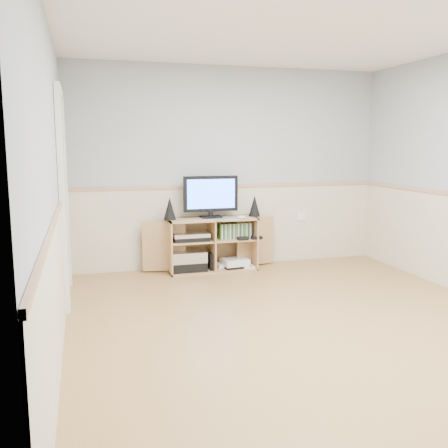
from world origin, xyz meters
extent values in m
cube|color=tan|center=(0.00, 0.00, -0.01)|extent=(4.00, 4.50, 0.02)
cube|color=white|center=(0.00, 0.00, 2.51)|extent=(4.00, 4.50, 0.02)
cube|color=#A8B3B7|center=(-2.01, 0.00, 1.25)|extent=(0.02, 4.50, 2.50)
cube|color=#A8B3B7|center=(0.00, 2.26, 1.25)|extent=(4.00, 0.02, 2.50)
cube|color=beige|center=(0.00, 2.24, 0.50)|extent=(4.00, 0.01, 1.00)
cube|color=tan|center=(0.00, 2.23, 1.02)|extent=(4.00, 0.02, 0.04)
cube|color=beige|center=(-1.98, 1.30, 1.00)|extent=(0.03, 0.82, 2.00)
cube|color=tan|center=(-0.28, 2.02, 0.01)|extent=(1.08, 0.41, 0.02)
cube|color=tan|center=(-0.28, 2.02, 0.64)|extent=(1.08, 0.41, 0.02)
cube|color=tan|center=(-0.82, 2.02, 0.33)|extent=(0.02, 0.41, 0.65)
cube|color=tan|center=(0.25, 2.02, 0.33)|extent=(0.02, 0.41, 0.65)
cube|color=tan|center=(-0.28, 2.21, 0.33)|extent=(1.08, 0.02, 0.65)
cube|color=tan|center=(-0.28, 2.02, 0.33)|extent=(0.02, 0.39, 0.61)
cube|color=tan|center=(-0.56, 2.02, 0.38)|extent=(0.51, 0.37, 0.02)
cube|color=tan|center=(-0.01, 2.02, 0.38)|extent=(0.51, 0.37, 0.02)
cube|color=tan|center=(-0.87, 2.07, 0.33)|extent=(0.52, 0.11, 0.61)
cube|color=tan|center=(0.30, 2.07, 0.33)|extent=(0.52, 0.11, 0.61)
cube|color=black|center=(-0.28, 2.07, 0.66)|extent=(0.25, 0.18, 0.02)
cube|color=black|center=(-0.28, 2.07, 0.70)|extent=(0.05, 0.04, 0.06)
cube|color=black|center=(-0.28, 2.07, 0.95)|extent=(0.68, 0.05, 0.43)
cube|color=blue|center=(-0.28, 2.04, 0.95)|extent=(0.60, 0.01, 0.36)
cone|color=black|center=(-0.80, 2.04, 0.79)|extent=(0.15, 0.15, 0.27)
cone|color=black|center=(0.27, 2.04, 0.78)|extent=(0.14, 0.14, 0.27)
cube|color=silver|center=(-0.15, 1.88, 0.66)|extent=(0.31, 0.19, 0.01)
ellipsoid|color=white|center=(0.05, 1.88, 0.67)|extent=(0.11, 0.08, 0.04)
cube|color=black|center=(-0.60, 2.02, 0.07)|extent=(0.43, 0.32, 0.11)
cube|color=silver|center=(-0.60, 2.02, 0.20)|extent=(0.43, 0.32, 0.13)
cube|color=black|center=(-0.56, 2.02, 0.42)|extent=(0.43, 0.30, 0.05)
cube|color=silver|center=(-0.56, 2.02, 0.46)|extent=(0.43, 0.30, 0.05)
cube|color=black|center=(-0.32, 1.97, 0.12)|extent=(0.04, 0.14, 0.20)
cube|color=white|center=(-0.11, 2.05, 0.04)|extent=(0.23, 0.18, 0.05)
cube|color=black|center=(0.01, 2.00, 0.04)|extent=(0.33, 0.27, 0.03)
cube|color=white|center=(0.01, 2.00, 0.09)|extent=(0.34, 0.29, 0.08)
cube|color=white|center=(0.21, 1.92, 0.04)|extent=(0.04, 0.14, 0.03)
cube|color=white|center=(0.19, 2.08, 0.04)|extent=(0.09, 0.15, 0.03)
cube|color=#3F8C3F|center=(0.01, 2.00, 0.48)|extent=(0.40, 0.13, 0.19)
cube|color=white|center=(1.00, 2.23, 0.60)|extent=(0.12, 0.03, 0.12)
camera|label=1|loc=(-1.79, -3.82, 1.53)|focal=40.00mm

